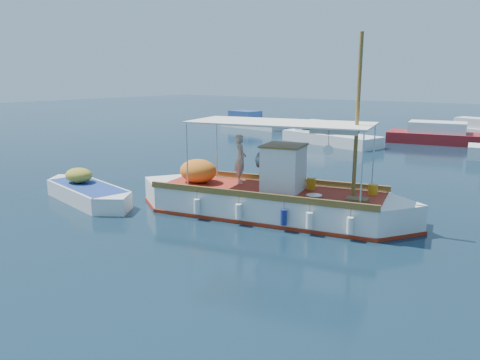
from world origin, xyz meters
The scene contains 7 objects.
ground centered at (0.00, 0.00, 0.00)m, with size 160.00×160.00×0.00m, color black.
fishing_caique centered at (-0.78, 0.64, 0.57)m, with size 10.38×4.52×6.49m.
dinghy centered at (-7.71, -2.03, 0.30)m, with size 5.76×2.44×1.43m.
bg_boat_nw centered at (-7.20, 18.61, 0.49)m, with size 8.03×4.19×1.80m.
bg_boat_n centered at (0.36, 23.88, 0.49)m, with size 10.23×4.54×1.80m.
bg_boat_far_w centered at (-18.08, 24.10, 0.49)m, with size 7.35×3.42×1.80m.
bg_boat_far_n centered at (1.20, 28.82, 0.49)m, with size 5.90×3.21×1.80m.
Camera 1 is at (8.15, -13.02, 4.95)m, focal length 35.00 mm.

